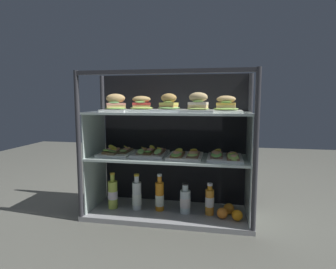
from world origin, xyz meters
TOP-DOWN VIEW (x-y plane):
  - ground_plane at (0.00, 0.00)m, footprint 6.00×6.00m
  - case_base_deck at (0.00, 0.00)m, footprint 1.11×0.42m
  - case_frame at (0.00, 0.13)m, footprint 1.11×0.42m
  - riser_lower_tier at (0.00, 0.00)m, footprint 1.06×0.36m
  - shelf_lower_glass at (0.00, 0.00)m, footprint 1.07×0.37m
  - riser_upper_tier at (0.00, 0.00)m, footprint 1.06×0.36m
  - shelf_upper_glass at (0.00, 0.00)m, footprint 1.07×0.37m
  - plated_roll_sandwich_far_left at (-0.37, 0.03)m, footprint 0.18×0.18m
  - plated_roll_sandwich_near_right_corner at (-0.19, 0.05)m, footprint 0.20×0.20m
  - plated_roll_sandwich_mid_left at (0.01, -0.01)m, footprint 0.20×0.20m
  - plated_roll_sandwich_far_right at (0.20, -0.05)m, footprint 0.20×0.20m
  - plated_roll_sandwich_right_of_center at (0.37, 0.01)m, footprint 0.20×0.20m
  - open_sandwich_tray_center at (-0.37, 0.02)m, footprint 0.22×0.27m
  - open_sandwich_tray_right_of_center at (-0.13, 0.03)m, footprint 0.22×0.27m
  - open_sandwich_tray_near_right_corner at (0.12, -0.01)m, footprint 0.22×0.27m
  - open_sandwich_tray_mid_right at (0.37, -0.01)m, footprint 0.22×0.28m
  - juice_bottle_front_fourth at (-0.39, -0.02)m, footprint 0.07×0.07m
  - juice_bottle_front_right_end at (-0.22, -0.01)m, footprint 0.06×0.06m
  - juice_bottle_back_center at (-0.06, 0.00)m, footprint 0.06×0.06m
  - juice_bottle_front_middle at (0.12, -0.01)m, footprint 0.07×0.07m
  - juice_bottle_front_left_end at (0.28, -0.01)m, footprint 0.06×0.06m
  - orange_fruit_beside_bottles at (0.41, 0.02)m, footprint 0.07×0.07m
  - orange_fruit_near_left_post at (0.46, -0.08)m, footprint 0.07×0.07m
  - orange_fruit_rolled_forward at (0.37, -0.06)m, footprint 0.07×0.07m

SIDE VIEW (x-z plane):
  - ground_plane at x=0.00m, z-range -0.02..0.00m
  - case_base_deck at x=0.00m, z-range 0.00..0.03m
  - orange_fruit_near_left_post at x=0.46m, z-range 0.03..0.10m
  - orange_fruit_rolled_forward at x=0.37m, z-range 0.03..0.10m
  - orange_fruit_beside_bottles at x=0.41m, z-range 0.03..0.11m
  - juice_bottle_front_middle at x=0.12m, z-range 0.01..0.22m
  - juice_bottle_front_left_end at x=0.28m, z-range 0.02..0.23m
  - juice_bottle_front_right_end at x=-0.22m, z-range 0.00..0.25m
  - juice_bottle_back_center at x=-0.06m, z-range 0.00..0.26m
  - juice_bottle_front_fourth at x=-0.39m, z-range 0.01..0.26m
  - riser_lower_tier at x=0.00m, z-range 0.03..0.40m
  - shelf_lower_glass at x=0.00m, z-range 0.40..0.41m
  - open_sandwich_tray_center at x=-0.37m, z-range 0.40..0.46m
  - open_sandwich_tray_near_right_corner at x=0.12m, z-range 0.40..0.46m
  - open_sandwich_tray_right_of_center at x=-0.13m, z-range 0.40..0.46m
  - open_sandwich_tray_mid_right at x=0.37m, z-range 0.40..0.46m
  - case_frame at x=0.00m, z-range 0.03..1.00m
  - riser_upper_tier at x=0.00m, z-range 0.41..0.70m
  - shelf_upper_glass at x=0.00m, z-range 0.70..0.71m
  - plated_roll_sandwich_right_of_center at x=0.37m, z-range 0.70..0.80m
  - plated_roll_sandwich_near_right_corner at x=-0.19m, z-range 0.70..0.80m
  - plated_roll_sandwich_mid_left at x=0.01m, z-range 0.69..0.81m
  - plated_roll_sandwich_far_right at x=0.20m, z-range 0.69..0.82m
  - plated_roll_sandwich_far_left at x=-0.37m, z-range 0.70..0.82m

